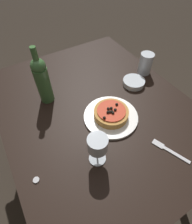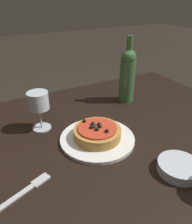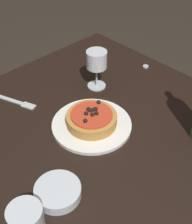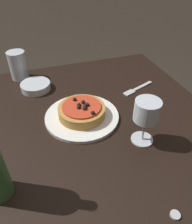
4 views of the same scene
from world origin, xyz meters
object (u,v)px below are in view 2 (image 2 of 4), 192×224
at_px(bottle_cap, 36,101).
at_px(dinner_plate, 97,139).
at_px(pizza, 97,132).
at_px(wine_bottle, 127,74).
at_px(side_bowl, 179,167).
at_px(dining_table, 117,149).
at_px(wine_glass, 38,103).
at_px(fork, 27,190).

bearing_deg(bottle_cap, dinner_plate, -75.39).
height_order(pizza, wine_bottle, wine_bottle).
relative_size(wine_bottle, side_bowl, 2.42).
bearing_deg(dinner_plate, pizza, 128.53).
bearing_deg(dining_table, bottle_cap, 118.46).
relative_size(dinner_plate, wine_glass, 1.75).
bearing_deg(fork, pizza, 0.77).
distance_m(dining_table, pizza, 0.17).
bearing_deg(wine_bottle, dinner_plate, -141.69).
relative_size(dinner_plate, fork, 1.64).
distance_m(wine_glass, bottle_cap, 0.27).
relative_size(wine_bottle, fork, 1.87).
relative_size(dining_table, fork, 7.20).
distance_m(side_bowl, bottle_cap, 0.70).
bearing_deg(fork, wine_bottle, 9.84).
bearing_deg(dinner_plate, fork, -158.38).
height_order(dinner_plate, wine_bottle, wine_bottle).
xyz_separation_m(pizza, side_bowl, (0.13, -0.25, -0.02)).
height_order(dining_table, bottle_cap, bottle_cap).
xyz_separation_m(wine_glass, fork, (-0.12, -0.28, -0.11)).
distance_m(dining_table, wine_bottle, 0.35).
relative_size(wine_glass, wine_bottle, 0.50).
distance_m(dining_table, bottle_cap, 0.45).
xyz_separation_m(dinner_plate, fork, (-0.27, -0.11, -0.00)).
bearing_deg(wine_bottle, side_bowl, -106.97).
distance_m(pizza, fork, 0.30).
height_order(wine_glass, side_bowl, wine_glass).
xyz_separation_m(wine_bottle, fork, (-0.55, -0.33, -0.13)).
xyz_separation_m(dinner_plate, side_bowl, (0.13, -0.25, 0.01)).
distance_m(dining_table, side_bowl, 0.30).
xyz_separation_m(wine_glass, wine_bottle, (0.43, 0.05, 0.02)).
bearing_deg(dining_table, pizza, -167.32).
height_order(fork, bottle_cap, bottle_cap).
xyz_separation_m(dining_table, side_bowl, (0.03, -0.27, 0.11)).
height_order(wine_bottle, side_bowl, wine_bottle).
relative_size(dinner_plate, side_bowl, 2.12).
height_order(wine_glass, fork, wine_glass).
height_order(dinner_plate, pizza, pizza).
relative_size(fork, bottle_cap, 6.71).
xyz_separation_m(dinner_plate, wine_bottle, (0.28, 0.22, 0.13)).
xyz_separation_m(dining_table, pizza, (-0.10, -0.02, 0.13)).
height_order(wine_bottle, fork, wine_bottle).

